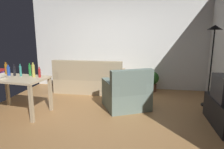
# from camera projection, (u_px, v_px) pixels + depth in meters

# --- Properties ---
(ground_plane) EXTENTS (5.20, 4.40, 0.02)m
(ground_plane) POSITION_uv_depth(u_px,v_px,m) (103.00, 116.00, 4.04)
(ground_plane) COLOR #9E7042
(wall_rear) EXTENTS (5.20, 0.10, 2.70)m
(wall_rear) POSITION_uv_depth(u_px,v_px,m) (118.00, 43.00, 5.88)
(wall_rear) COLOR white
(wall_rear) RESTS_ON ground_plane
(couch) EXTENTS (1.89, 0.84, 0.92)m
(couch) POSITION_uv_depth(u_px,v_px,m) (90.00, 81.00, 5.62)
(couch) COLOR tan
(couch) RESTS_ON ground_plane
(torchiere_lamp) EXTENTS (0.32, 0.32, 1.81)m
(torchiere_lamp) POSITION_uv_depth(u_px,v_px,m) (213.00, 44.00, 4.28)
(torchiere_lamp) COLOR black
(torchiere_lamp) RESTS_ON ground_plane
(desk) EXTENTS (1.27, 0.83, 0.76)m
(desk) POSITION_uv_depth(u_px,v_px,m) (17.00, 83.00, 4.03)
(desk) COLOR #C6B28E
(desk) RESTS_ON ground_plane
(potted_plant) EXTENTS (0.36, 0.36, 0.57)m
(potted_plant) POSITION_uv_depth(u_px,v_px,m) (152.00, 80.00, 5.64)
(potted_plant) COLOR brown
(potted_plant) RESTS_ON ground_plane
(armchair) EXTENTS (1.18, 1.15, 0.92)m
(armchair) POSITION_uv_depth(u_px,v_px,m) (127.00, 94.00, 4.37)
(armchair) COLOR slate
(armchair) RESTS_ON ground_plane
(bottle_amber) EXTENTS (0.06, 0.06, 0.27)m
(bottle_amber) POSITION_uv_depth(u_px,v_px,m) (6.00, 69.00, 4.30)
(bottle_amber) COLOR #9E6019
(bottle_amber) RESTS_ON desk
(bottle_blue) EXTENTS (0.07, 0.07, 0.23)m
(bottle_blue) POSITION_uv_depth(u_px,v_px,m) (9.00, 71.00, 4.18)
(bottle_blue) COLOR #2347A3
(bottle_blue) RESTS_ON desk
(bottle_dark) EXTENTS (0.05, 0.05, 0.25)m
(bottle_dark) POSITION_uv_depth(u_px,v_px,m) (14.00, 71.00, 4.15)
(bottle_dark) COLOR black
(bottle_dark) RESTS_ON desk
(bottle_tall) EXTENTS (0.05, 0.05, 0.26)m
(bottle_tall) POSITION_uv_depth(u_px,v_px,m) (21.00, 71.00, 4.12)
(bottle_tall) COLOR teal
(bottle_tall) RESTS_ON desk
(bottle_green) EXTENTS (0.05, 0.05, 0.27)m
(bottle_green) POSITION_uv_depth(u_px,v_px,m) (30.00, 70.00, 4.17)
(bottle_green) COLOR #1E722D
(bottle_green) RESTS_ON desk
(bottle_squat) EXTENTS (0.06, 0.06, 0.30)m
(bottle_squat) POSITION_uv_depth(u_px,v_px,m) (33.00, 71.00, 4.03)
(bottle_squat) COLOR #BCB24C
(bottle_squat) RESTS_ON desk
(bottle_red) EXTENTS (0.05, 0.05, 0.22)m
(bottle_red) POSITION_uv_depth(u_px,v_px,m) (39.00, 73.00, 4.01)
(bottle_red) COLOR #AD2323
(bottle_red) RESTS_ON desk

